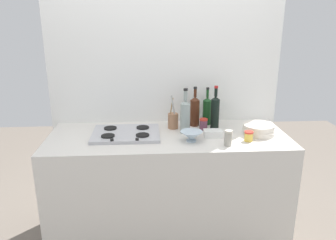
# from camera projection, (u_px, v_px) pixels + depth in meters

# --- Properties ---
(ground_plane) EXTENTS (6.00, 6.00, 0.00)m
(ground_plane) POSITION_uv_depth(u_px,v_px,m) (168.00, 236.00, 2.76)
(ground_plane) COLOR #6B6056
(ground_plane) RESTS_ON ground
(counter_block) EXTENTS (1.80, 0.70, 0.90)m
(counter_block) POSITION_uv_depth(u_px,v_px,m) (168.00, 188.00, 2.62)
(counter_block) COLOR silver
(counter_block) RESTS_ON ground
(backsplash_panel) EXTENTS (1.90, 0.06, 2.50)m
(backsplash_panel) POSITION_uv_depth(u_px,v_px,m) (165.00, 80.00, 2.74)
(backsplash_panel) COLOR white
(backsplash_panel) RESTS_ON ground
(stovetop_hob) EXTENTS (0.50, 0.38, 0.04)m
(stovetop_hob) POSITION_uv_depth(u_px,v_px,m) (126.00, 133.00, 2.48)
(stovetop_hob) COLOR #B2B2B7
(stovetop_hob) RESTS_ON counter_block
(plate_stack) EXTENTS (0.24, 0.24, 0.08)m
(plate_stack) POSITION_uv_depth(u_px,v_px,m) (259.00, 129.00, 2.49)
(plate_stack) COLOR silver
(plate_stack) RESTS_ON counter_block
(wine_bottle_leftmost) EXTENTS (0.07, 0.07, 0.31)m
(wine_bottle_leftmost) POSITION_uv_depth(u_px,v_px,m) (207.00, 110.00, 2.71)
(wine_bottle_leftmost) COLOR #19471E
(wine_bottle_leftmost) RESTS_ON counter_block
(wine_bottle_mid_left) EXTENTS (0.08, 0.08, 0.32)m
(wine_bottle_mid_left) POSITION_uv_depth(u_px,v_px,m) (195.00, 111.00, 2.67)
(wine_bottle_mid_left) COLOR #472314
(wine_bottle_mid_left) RESTS_ON counter_block
(wine_bottle_mid_right) EXTENTS (0.08, 0.08, 0.35)m
(wine_bottle_mid_right) POSITION_uv_depth(u_px,v_px,m) (185.00, 116.00, 2.50)
(wine_bottle_mid_right) COLOR gray
(wine_bottle_mid_right) RESTS_ON counter_block
(wine_bottle_rightmost) EXTENTS (0.07, 0.07, 0.34)m
(wine_bottle_rightmost) POSITION_uv_depth(u_px,v_px,m) (215.00, 112.00, 2.60)
(wine_bottle_rightmost) COLOR black
(wine_bottle_rightmost) RESTS_ON counter_block
(mixing_bowl) EXTENTS (0.16, 0.16, 0.07)m
(mixing_bowl) POSITION_uv_depth(u_px,v_px,m) (191.00, 136.00, 2.35)
(mixing_bowl) COLOR silver
(mixing_bowl) RESTS_ON counter_block
(butter_dish) EXTENTS (0.14, 0.09, 0.05)m
(butter_dish) POSITION_uv_depth(u_px,v_px,m) (213.00, 133.00, 2.45)
(butter_dish) COLOR white
(butter_dish) RESTS_ON counter_block
(utensil_crock) EXTENTS (0.08, 0.08, 0.28)m
(utensil_crock) POSITION_uv_depth(u_px,v_px,m) (173.00, 120.00, 2.62)
(utensil_crock) COLOR #996B4C
(utensil_crock) RESTS_ON counter_block
(condiment_jar_front) EXTENTS (0.06, 0.06, 0.11)m
(condiment_jar_front) POSITION_uv_depth(u_px,v_px,m) (228.00, 138.00, 2.27)
(condiment_jar_front) COLOR #9E998C
(condiment_jar_front) RESTS_ON counter_block
(condiment_jar_rear) EXTENTS (0.06, 0.06, 0.09)m
(condiment_jar_rear) POSITION_uv_depth(u_px,v_px,m) (203.00, 124.00, 2.58)
(condiment_jar_rear) COLOR #66384C
(condiment_jar_rear) RESTS_ON counter_block
(condiment_jar_spare) EXTENTS (0.06, 0.06, 0.07)m
(condiment_jar_spare) POSITION_uv_depth(u_px,v_px,m) (249.00, 136.00, 2.36)
(condiment_jar_spare) COLOR gold
(condiment_jar_spare) RESTS_ON counter_block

